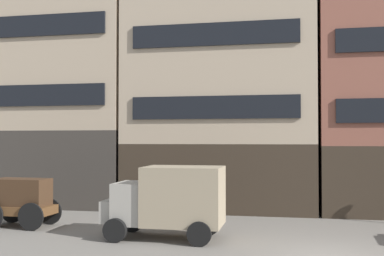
{
  "coord_description": "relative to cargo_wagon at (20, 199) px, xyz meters",
  "views": [
    {
      "loc": [
        -1.53,
        -14.78,
        3.59
      ],
      "look_at": [
        -4.81,
        2.05,
        4.02
      ],
      "focal_mm": 43.72,
      "sensor_mm": 36.0,
      "label": 1
    }
  ],
  "objects": [
    {
      "name": "cargo_wagon",
      "position": [
        0.0,
        0.0,
        0.0
      ],
      "size": [
        2.95,
        1.61,
        1.98
      ],
      "color": "brown",
      "rests_on": "ground_plane"
    },
    {
      "name": "building_center_left",
      "position": [
        7.47,
        7.38,
        7.86
      ],
      "size": [
        10.12,
        6.41,
        17.94
      ],
      "color": "#33281E",
      "rests_on": "ground_plane"
    },
    {
      "name": "building_far_left",
      "position": [
        -0.99,
        7.38,
        6.61
      ],
      "size": [
        7.51,
        6.41,
        15.43
      ],
      "color": "#38332D",
      "rests_on": "ground_plane"
    },
    {
      "name": "delivery_truck_far",
      "position": [
        6.59,
        -1.15,
        0.28
      ],
      "size": [
        4.37,
        2.16,
        2.62
      ],
      "color": "gray",
      "rests_on": "ground_plane"
    }
  ]
}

